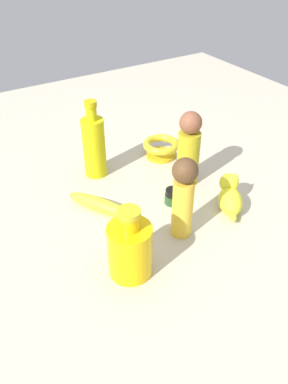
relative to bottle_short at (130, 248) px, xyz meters
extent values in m
plane|color=#BCB29E|center=(0.18, -0.15, -0.07)|extent=(2.00, 2.00, 0.00)
cylinder|color=yellow|center=(0.00, 0.00, -0.01)|extent=(0.10, 0.10, 0.12)
cylinder|color=yellow|center=(0.00, 0.00, 0.07)|extent=(0.04, 0.04, 0.04)
cylinder|color=gold|center=(0.00, 0.00, 0.10)|extent=(0.05, 0.05, 0.01)
ellipsoid|color=yellow|center=(0.04, -0.33, -0.04)|extent=(0.11, 0.10, 0.06)
sphere|color=yellow|center=(0.08, -0.35, -0.01)|extent=(0.05, 0.05, 0.05)
cone|color=yellow|center=(0.09, -0.33, 0.01)|extent=(0.02, 0.02, 0.02)
cone|color=yellow|center=(0.07, -0.36, 0.01)|extent=(0.02, 0.02, 0.02)
ellipsoid|color=yellow|center=(0.01, -0.30, -0.05)|extent=(0.05, 0.04, 0.02)
cylinder|color=gold|center=(0.37, -0.33, -0.06)|extent=(0.09, 0.09, 0.01)
torus|color=gold|center=(0.37, -0.33, -0.02)|extent=(0.12, 0.12, 0.02)
ellipsoid|color=yellow|center=(0.22, -0.04, -0.05)|extent=(0.19, 0.13, 0.04)
cylinder|color=yellow|center=(0.04, -0.17, 0.01)|extent=(0.05, 0.05, 0.15)
sphere|color=#543820|center=(0.04, -0.17, 0.11)|extent=(0.06, 0.06, 0.06)
cylinder|color=#CAC30F|center=(0.39, -0.11, 0.02)|extent=(0.06, 0.06, 0.18)
cylinder|color=#CAC30F|center=(0.39, -0.11, 0.13)|extent=(0.03, 0.03, 0.04)
cylinder|color=#BCA90C|center=(0.39, -0.11, 0.15)|extent=(0.03, 0.03, 0.02)
cylinder|color=#22451F|center=(0.15, -0.22, -0.05)|extent=(0.04, 0.04, 0.03)
cylinder|color=yellow|center=(0.15, -0.22, -0.04)|extent=(0.04, 0.04, 0.00)
cylinder|color=black|center=(0.15, -0.22, -0.03)|extent=(0.04, 0.04, 0.02)
cylinder|color=gold|center=(0.21, -0.31, 0.01)|extent=(0.08, 0.08, 0.16)
sphere|color=brown|center=(0.21, -0.31, 0.12)|extent=(0.06, 0.06, 0.06)
camera|label=1|loc=(-0.51, 0.28, 0.57)|focal=36.15mm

